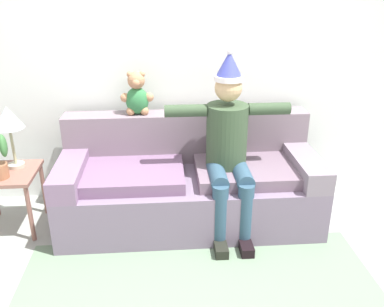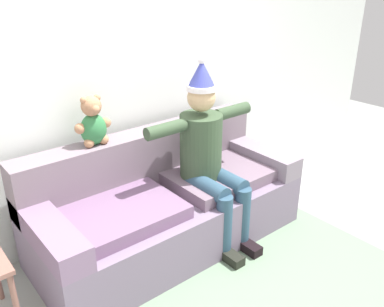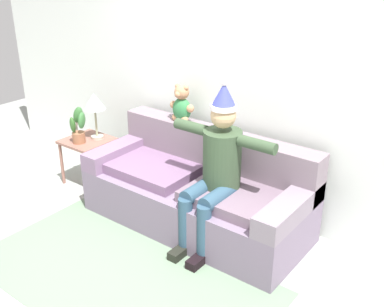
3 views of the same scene
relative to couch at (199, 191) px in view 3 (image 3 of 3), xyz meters
name	(u,v)px [view 3 (image 3 of 3)]	position (x,y,z in m)	size (l,w,h in m)	color
ground_plane	(127,273)	(0.00, -1.01, -0.34)	(10.00, 10.00, 0.00)	#999F97
back_wall	(233,78)	(0.00, 0.54, 1.01)	(7.00, 0.10, 2.70)	silver
couch	(199,191)	(0.00, 0.00, 0.00)	(2.19, 0.93, 0.89)	slate
person_seated	(216,166)	(0.31, -0.17, 0.43)	(1.02, 0.77, 1.52)	#384C33
teddy_bear	(182,105)	(-0.43, 0.28, 0.72)	(0.29, 0.17, 0.38)	#327A43
side_table	(88,146)	(-1.52, -0.06, 0.10)	(0.50, 0.50, 0.53)	#8D5D51
table_lamp	(94,103)	(-1.46, 0.04, 0.60)	(0.24, 0.24, 0.53)	#B7AF9B
potted_plant	(78,127)	(-1.52, -0.17, 0.36)	(0.23, 0.24, 0.40)	#9A6243
candle_tall	(76,124)	(-1.66, -0.08, 0.35)	(0.04, 0.04, 0.25)	beige
area_rug	(122,276)	(0.00, -1.07, -0.34)	(2.53, 1.39, 0.01)	gray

